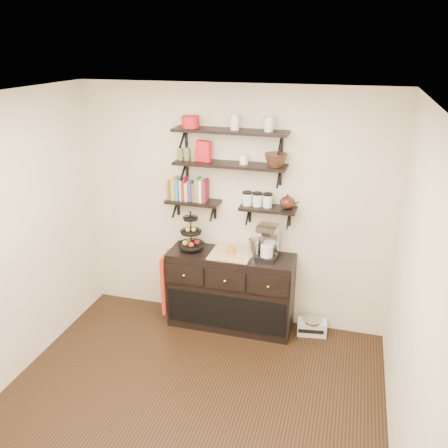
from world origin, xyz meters
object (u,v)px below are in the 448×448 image
sideboard (231,290)px  fruit_stand (191,237)px  coffee_maker (268,242)px  radio (312,327)px

sideboard → fruit_stand: bearing=179.6°
fruit_stand → coffee_maker: bearing=1.6°
coffee_maker → sideboard: bearing=-168.4°
fruit_stand → radio: (1.39, 0.06, -0.96)m
fruit_stand → coffee_maker: 0.86m
sideboard → radio: (0.93, 0.06, -0.36)m
sideboard → coffee_maker: 0.75m
fruit_stand → coffee_maker: (0.86, 0.02, 0.03)m
radio → sideboard: bearing=175.6°
coffee_maker → fruit_stand: bearing=-170.6°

